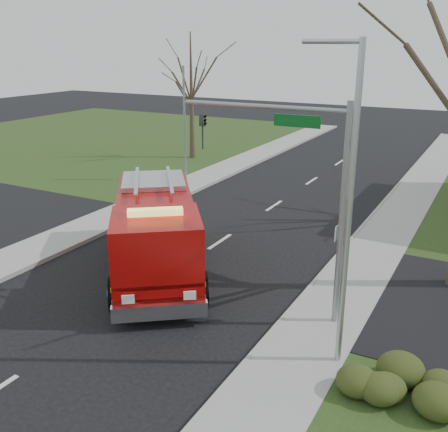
% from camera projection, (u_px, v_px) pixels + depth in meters
% --- Properties ---
extents(ground, '(120.00, 120.00, 0.00)m').
position_uv_depth(ground, '(135.00, 298.00, 17.84)').
color(ground, black).
rests_on(ground, ground).
extents(sidewalk_right, '(2.40, 80.00, 0.15)m').
position_uv_depth(sidewalk_right, '(308.00, 343.00, 15.02)').
color(sidewalk_right, '#969691').
rests_on(sidewalk_right, ground).
extents(sidewalk_left, '(2.40, 80.00, 0.15)m').
position_uv_depth(sidewalk_left, '(9.00, 262.00, 20.61)').
color(sidewalk_left, '#969691').
rests_on(sidewalk_left, ground).
extents(hedge_corner, '(2.80, 2.00, 0.90)m').
position_uv_depth(hedge_corner, '(405.00, 374.00, 12.77)').
color(hedge_corner, '#2D3914').
rests_on(hedge_corner, lawn_right).
extents(bare_tree_left, '(4.50, 4.50, 9.00)m').
position_uv_depth(bare_tree_left, '(191.00, 82.00, 37.29)').
color(bare_tree_left, '#3F3225').
rests_on(bare_tree_left, ground).
extents(traffic_signal_mast, '(5.29, 0.18, 6.80)m').
position_uv_depth(traffic_signal_mast, '(302.00, 171.00, 15.26)').
color(traffic_signal_mast, gray).
rests_on(traffic_signal_mast, ground).
extents(streetlight_pole, '(1.48, 0.16, 8.40)m').
position_uv_depth(streetlight_pole, '(347.00, 203.00, 12.77)').
color(streetlight_pole, '#B7BABF').
rests_on(streetlight_pole, ground).
extents(utility_pole_far, '(0.14, 0.14, 7.00)m').
position_uv_depth(utility_pole_far, '(185.00, 126.00, 31.49)').
color(utility_pole_far, gray).
rests_on(utility_pole_far, ground).
extents(fire_engine, '(7.25, 8.41, 3.37)m').
position_uv_depth(fire_engine, '(156.00, 235.00, 19.28)').
color(fire_engine, '#A10807').
rests_on(fire_engine, ground).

